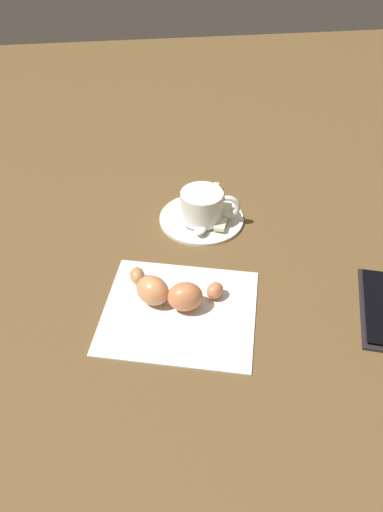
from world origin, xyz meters
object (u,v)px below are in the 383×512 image
(saucer, at_px, (201,217))
(teaspoon, at_px, (205,216))
(croissant, at_px, (170,292))
(espresso_cup, at_px, (203,206))
(napkin, at_px, (179,311))
(sugar_packet, at_px, (223,217))

(saucer, bearing_deg, teaspoon, 31.64)
(teaspoon, bearing_deg, saucer, -148.36)
(saucer, height_order, croissant, croissant)
(espresso_cup, bearing_deg, saucer, -172.41)
(saucer, height_order, napkin, saucer)
(espresso_cup, distance_m, croissant, 0.18)
(saucer, distance_m, croissant, 0.19)
(saucer, xyz_separation_m, napkin, (0.19, -0.05, -0.00))
(sugar_packet, relative_size, croissant, 0.54)
(sugar_packet, bearing_deg, espresso_cup, 102.27)
(saucer, xyz_separation_m, espresso_cup, (0.01, 0.00, 0.03))
(teaspoon, xyz_separation_m, napkin, (0.18, -0.06, -0.01))
(napkin, bearing_deg, sugar_packet, 154.21)
(teaspoon, bearing_deg, espresso_cup, -79.68)
(espresso_cup, relative_size, sugar_packet, 1.34)
(teaspoon, distance_m, croissant, 0.18)
(espresso_cup, distance_m, napkin, 0.19)
(napkin, relative_size, croissant, 1.54)
(croissant, bearing_deg, sugar_packet, 149.24)
(espresso_cup, xyz_separation_m, croissant, (0.17, -0.07, -0.01))
(napkin, bearing_deg, teaspoon, 162.21)
(espresso_cup, relative_size, croissant, 0.72)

